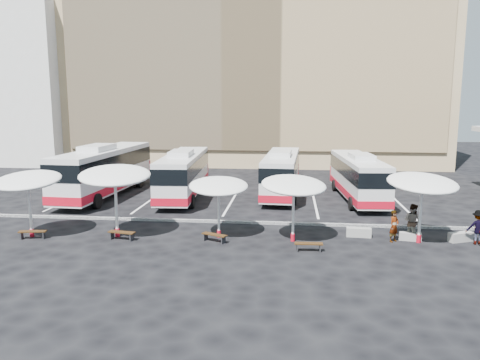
# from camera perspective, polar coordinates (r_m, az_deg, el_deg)

# --- Properties ---
(ground) EXTENTS (120.00, 120.00, 0.00)m
(ground) POSITION_cam_1_polar(r_m,az_deg,el_deg) (27.76, -2.73, -5.48)
(ground) COLOR black
(ground) RESTS_ON ground
(sandstone_building) EXTENTS (42.00, 18.25, 29.60)m
(sandstone_building) POSITION_cam_1_polar(r_m,az_deg,el_deg) (58.73, 2.15, 14.92)
(sandstone_building) COLOR tan
(sandstone_building) RESTS_ON ground
(apartment_block) EXTENTS (14.00, 14.00, 18.00)m
(apartment_block) POSITION_cam_1_polar(r_m,az_deg,el_deg) (63.30, -24.81, 10.39)
(apartment_block) COLOR silver
(apartment_block) RESTS_ON ground
(curb_divider) EXTENTS (34.00, 0.25, 0.15)m
(curb_divider) POSITION_cam_1_polar(r_m,az_deg,el_deg) (28.22, -2.58, -5.07)
(curb_divider) COLOR black
(curb_divider) RESTS_ON ground
(bay_lines) EXTENTS (24.15, 12.00, 0.01)m
(bay_lines) POSITION_cam_1_polar(r_m,az_deg,el_deg) (35.47, -0.73, -2.12)
(bay_lines) COLOR white
(bay_lines) RESTS_ON ground
(bus_0) EXTENTS (3.44, 12.81, 4.03)m
(bus_0) POSITION_cam_1_polar(r_m,az_deg,el_deg) (37.17, -16.16, 1.26)
(bus_0) COLOR silver
(bus_0) RESTS_ON ground
(bus_1) EXTENTS (3.17, 11.57, 3.63)m
(bus_1) POSITION_cam_1_polar(r_m,az_deg,el_deg) (35.64, -6.89, 0.90)
(bus_1) COLOR silver
(bus_1) RESTS_ON ground
(bus_2) EXTENTS (2.96, 11.21, 3.53)m
(bus_2) POSITION_cam_1_polar(r_m,az_deg,el_deg) (36.30, 5.09, 1.00)
(bus_2) COLOR silver
(bus_2) RESTS_ON ground
(bus_3) EXTENTS (3.17, 11.14, 3.49)m
(bus_3) POSITION_cam_1_polar(r_m,az_deg,el_deg) (35.55, 14.17, 0.53)
(bus_3) COLOR silver
(bus_3) RESTS_ON ground
(sunshade_0) EXTENTS (3.46, 3.51, 3.61)m
(sunshade_0) POSITION_cam_1_polar(r_m,az_deg,el_deg) (27.16, -24.45, -0.07)
(sunshade_0) COLOR silver
(sunshade_0) RESTS_ON ground
(sunshade_1) EXTENTS (4.67, 4.71, 3.93)m
(sunshade_1) POSITION_cam_1_polar(r_m,az_deg,el_deg) (25.54, -15.01, 0.53)
(sunshade_1) COLOR silver
(sunshade_1) RESTS_ON ground
(sunshade_2) EXTENTS (3.68, 3.71, 3.28)m
(sunshade_2) POSITION_cam_1_polar(r_m,az_deg,el_deg) (24.70, -2.63, -0.75)
(sunshade_2) COLOR silver
(sunshade_2) RESTS_ON ground
(sunshade_3) EXTENTS (4.36, 4.39, 3.49)m
(sunshade_3) POSITION_cam_1_polar(r_m,az_deg,el_deg) (24.08, 6.57, -0.65)
(sunshade_3) COLOR silver
(sunshade_3) RESTS_ON ground
(sunshade_4) EXTENTS (4.30, 4.33, 3.67)m
(sunshade_4) POSITION_cam_1_polar(r_m,az_deg,el_deg) (25.39, 21.34, -0.38)
(sunshade_4) COLOR silver
(sunshade_4) RESTS_ON ground
(wood_bench_0) EXTENTS (1.46, 0.67, 0.43)m
(wood_bench_0) POSITION_cam_1_polar(r_m,az_deg,el_deg) (27.26, -23.95, -5.89)
(wood_bench_0) COLOR black
(wood_bench_0) RESTS_ON ground
(wood_bench_1) EXTENTS (1.49, 0.62, 0.44)m
(wood_bench_1) POSITION_cam_1_polar(r_m,az_deg,el_deg) (25.52, -14.22, -6.35)
(wood_bench_1) COLOR black
(wood_bench_1) RESTS_ON ground
(wood_bench_2) EXTENTS (1.41, 0.91, 0.42)m
(wood_bench_2) POSITION_cam_1_polar(r_m,az_deg,el_deg) (24.43, -3.14, -6.82)
(wood_bench_2) COLOR black
(wood_bench_2) RESTS_ON ground
(wood_bench_3) EXTENTS (1.39, 0.42, 0.42)m
(wood_bench_3) POSITION_cam_1_polar(r_m,az_deg,el_deg) (23.17, 8.36, -7.84)
(wood_bench_3) COLOR black
(wood_bench_3) RESTS_ON ground
(conc_bench_0) EXTENTS (1.33, 0.53, 0.49)m
(conc_bench_0) POSITION_cam_1_polar(r_m,az_deg,el_deg) (26.12, 14.27, -6.20)
(conc_bench_0) COLOR gray
(conc_bench_0) RESTS_ON ground
(conc_bench_1) EXTENTS (1.15, 0.54, 0.42)m
(conc_bench_1) POSITION_cam_1_polar(r_m,az_deg,el_deg) (26.24, 20.03, -6.50)
(conc_bench_1) COLOR gray
(conc_bench_1) RESTS_ON ground
(conc_bench_2) EXTENTS (1.35, 0.92, 0.48)m
(conc_bench_2) POSITION_cam_1_polar(r_m,az_deg,el_deg) (27.07, 25.29, -6.29)
(conc_bench_2) COLOR gray
(conc_bench_2) RESTS_ON ground
(passenger_0) EXTENTS (0.72, 0.70, 1.67)m
(passenger_0) POSITION_cam_1_polar(r_m,az_deg,el_deg) (25.57, 18.28, -5.36)
(passenger_0) COLOR black
(passenger_0) RESTS_ON ground
(passenger_1) EXTENTS (1.18, 1.18, 1.93)m
(passenger_1) POSITION_cam_1_polar(r_m,az_deg,el_deg) (26.27, 20.32, -4.80)
(passenger_1) COLOR black
(passenger_1) RESTS_ON ground
(passenger_3) EXTENTS (1.24, 0.82, 1.79)m
(passenger_3) POSITION_cam_1_polar(r_m,az_deg,el_deg) (26.77, 27.06, -5.15)
(passenger_3) COLOR black
(passenger_3) RESTS_ON ground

